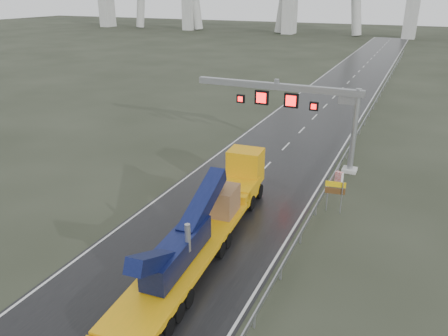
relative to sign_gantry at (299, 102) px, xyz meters
The scene contains 7 objects.
ground 18.96m from the sign_gantry, 96.67° to the right, with size 400.00×400.00×0.00m, color #272C1E.
road 22.81m from the sign_gantry, 95.46° to the left, with size 11.00×200.00×0.02m, color black.
guardrail 13.57m from the sign_gantry, 71.60° to the left, with size 0.20×140.00×1.40m, color gray, non-canonical shape.
sign_gantry is the anchor object (origin of this frame).
heavy_haul_truck 15.13m from the sign_gantry, 94.88° to the right, with size 4.04×18.77×4.37m.
exit_sign_pair 10.22m from the sign_gantry, 58.00° to the right, with size 1.37×0.26×2.36m.
striped_barrier 7.37m from the sign_gantry, 33.97° to the right, with size 0.61×0.33×1.03m, color red.
Camera 1 is at (11.43, -18.08, 14.50)m, focal length 35.00 mm.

